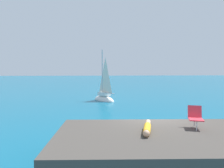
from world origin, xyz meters
name	(u,v)px	position (x,y,z in m)	size (l,w,h in m)	color
ground_plane	(153,137)	(0.00, 0.00, 0.00)	(160.00, 160.00, 0.00)	#0F5675
shore_ledge	(163,149)	(-0.36, -2.70, 0.53)	(7.23, 3.85, 1.06)	#423D38
boulder_seaward	(114,141)	(-1.83, -0.42, 0.00)	(1.47, 1.18, 0.81)	#3D3D32
boulder_inland	(133,141)	(-1.00, -0.44, 0.00)	(1.57, 1.25, 0.86)	#3D3C2F
sailboat_near	(104,98)	(-1.95, 11.13, 0.30)	(2.50, 2.96, 5.56)	white
person_sunbather	(147,128)	(-0.85, -2.41, 1.17)	(0.65, 1.72, 0.25)	gold
beach_chair	(195,116)	(0.99, -2.13, 1.50)	(0.62, 0.70, 0.80)	#E03342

